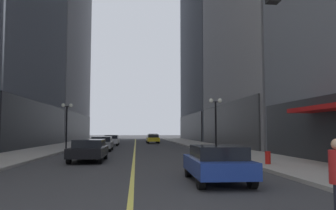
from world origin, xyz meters
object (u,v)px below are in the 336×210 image
street_lamp_left_far (67,116)px  car_yellow (153,138)px  car_black (89,149)px  car_grey (102,143)px  car_blue (217,162)px  car_silver (112,140)px  street_lamp_right_mid (216,113)px  car_navy (153,137)px  fire_hydrant_right (268,159)px

street_lamp_left_far → car_yellow: bearing=62.6°
car_black → street_lamp_left_far: size_ratio=1.01×
car_grey → street_lamp_left_far: 4.28m
car_blue → car_silver: same height
car_blue → car_grey: (-6.06, 19.32, 0.00)m
car_yellow → car_silver: bearing=-127.7°
car_grey → car_silver: (0.09, 10.86, -0.00)m
street_lamp_left_far → street_lamp_right_mid: 14.22m
car_silver → street_lamp_right_mid: bearing=-60.3°
car_blue → car_yellow: bearing=90.7°
car_yellow → car_navy: size_ratio=0.97×
car_blue → car_navy: same height
car_silver → car_blue: bearing=-78.8°
car_yellow → fire_hydrant_right: car_yellow is taller
car_silver → street_lamp_left_far: bearing=-108.8°
car_silver → fire_hydrant_right: car_silver is taller
car_blue → car_silver: 30.76m
street_lamp_right_mid → fire_hydrant_right: street_lamp_right_mid is taller
car_black → car_grey: bearing=91.7°
car_black → street_lamp_right_mid: (9.11, 5.07, 2.54)m
car_blue → street_lamp_left_far: bearing=115.3°
street_lamp_right_mid → fire_hydrant_right: 9.50m
car_grey → car_black: bearing=-88.3°
car_black → car_grey: (-0.31, 10.57, 0.00)m
street_lamp_right_mid → street_lamp_left_far: bearing=154.2°
car_grey → fire_hydrant_right: car_grey is taller
car_yellow → street_lamp_right_mid: street_lamp_right_mid is taller
street_lamp_left_far → street_lamp_right_mid: bearing=-25.8°
car_blue → car_yellow: (-0.45, 37.31, -0.00)m
car_black → street_lamp_left_far: street_lamp_left_far is taller
car_yellow → street_lamp_left_far: (-8.98, -17.31, 2.54)m
car_black → car_yellow: 29.06m
car_yellow → car_navy: same height
street_lamp_left_far → fire_hydrant_right: size_ratio=5.54×
car_navy → street_lamp_left_far: street_lamp_left_far is taller
car_black → fire_hydrant_right: (9.61, -3.97, -0.32)m
car_black → car_grey: 10.58m
street_lamp_right_mid → fire_hydrant_right: (0.50, -9.04, -2.86)m
car_blue → car_black: (-5.75, 8.74, 0.00)m
street_lamp_right_mid → car_blue: bearing=-103.7°
car_silver → car_yellow: bearing=52.3°
car_yellow → fire_hydrant_right: (4.32, -32.54, -0.32)m
car_yellow → street_lamp_right_mid: bearing=-80.8°
car_black → car_navy: (5.80, 38.35, -0.00)m
fire_hydrant_right → car_silver: bearing=111.2°
car_silver → car_yellow: same height
car_grey → street_lamp_right_mid: bearing=-30.3°
car_black → fire_hydrant_right: car_black is taller
car_blue → street_lamp_left_far: 22.26m
car_blue → fire_hydrant_right: car_blue is taller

